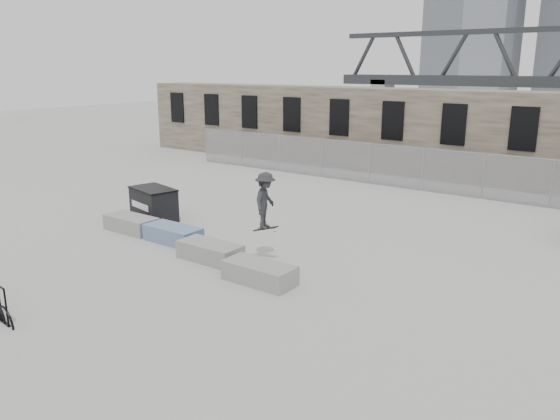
# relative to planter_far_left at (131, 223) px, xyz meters

# --- Properties ---
(ground) EXTENTS (120.00, 120.00, 0.00)m
(ground) POSITION_rel_planter_far_left_xyz_m (3.01, -0.27, -0.29)
(ground) COLOR #ACADA8
(ground) RESTS_ON ground
(stone_wall) EXTENTS (36.00, 2.58, 4.50)m
(stone_wall) POSITION_rel_planter_far_left_xyz_m (3.01, 15.97, 1.96)
(stone_wall) COLOR brown
(stone_wall) RESTS_ON ground
(chainlink_fence) EXTENTS (22.06, 0.06, 2.02)m
(chainlink_fence) POSITION_rel_planter_far_left_xyz_m (3.01, 12.23, 0.74)
(chainlink_fence) COLOR gray
(chainlink_fence) RESTS_ON ground
(planter_far_left) EXTENTS (2.00, 0.90, 0.54)m
(planter_far_left) POSITION_rel_planter_far_left_xyz_m (0.00, 0.00, 0.00)
(planter_far_left) COLOR #959593
(planter_far_left) RESTS_ON ground
(planter_center_left) EXTENTS (2.00, 0.90, 0.54)m
(planter_center_left) POSITION_rel_planter_far_left_xyz_m (2.12, 0.01, 0.00)
(planter_center_left) COLOR #345F9D
(planter_center_left) RESTS_ON ground
(planter_center_right) EXTENTS (2.00, 0.90, 0.54)m
(planter_center_right) POSITION_rel_planter_far_left_xyz_m (4.31, -0.56, 0.00)
(planter_center_right) COLOR #959593
(planter_center_right) RESTS_ON ground
(planter_offset) EXTENTS (2.00, 0.90, 0.54)m
(planter_offset) POSITION_rel_planter_far_left_xyz_m (6.58, -1.05, 0.00)
(planter_offset) COLOR #959593
(planter_offset) RESTS_ON ground
(dumpster) EXTENTS (2.08, 1.54, 1.23)m
(dumpster) POSITION_rel_planter_far_left_xyz_m (-0.47, 1.47, 0.33)
(dumpster) COLOR black
(dumpster) RESTS_ON ground
(skateboarder) EXTENTS (0.91, 1.21, 1.82)m
(skateboarder) POSITION_rel_planter_far_left_xyz_m (5.63, 0.47, 1.54)
(skateboarder) COLOR #29292C
(skateboarder) RESTS_ON ground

